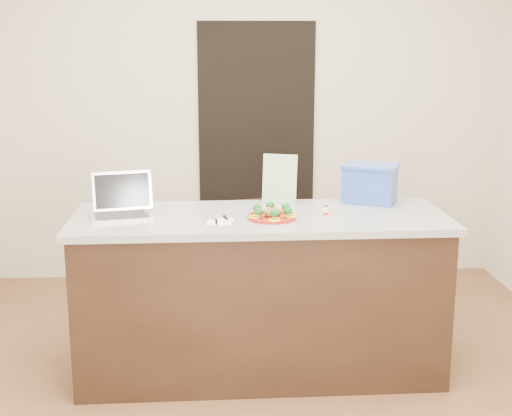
{
  "coord_description": "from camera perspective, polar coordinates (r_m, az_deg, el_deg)",
  "views": [
    {
      "loc": [
        -0.28,
        -3.54,
        1.86
      ],
      "look_at": [
        -0.03,
        0.2,
        0.97
      ],
      "focal_mm": 50.0,
      "sensor_mm": 36.0,
      "label": 1
    }
  ],
  "objects": [
    {
      "name": "room_shell",
      "position": [
        3.56,
        0.65,
        9.47
      ],
      "size": [
        4.0,
        4.0,
        4.0
      ],
      "color": "white",
      "rests_on": "ground"
    },
    {
      "name": "island",
      "position": [
        4.05,
        0.32,
        -6.87
      ],
      "size": [
        2.06,
        0.76,
        0.92
      ],
      "color": "black",
      "rests_on": "ground"
    },
    {
      "name": "chair",
      "position": [
        4.69,
        -0.17,
        -3.85
      ],
      "size": [
        0.45,
        0.45,
        0.84
      ],
      "rotation": [
        0.0,
        0.0,
        0.24
      ],
      "color": "black",
      "rests_on": "ground"
    },
    {
      "name": "broccoli",
      "position": [
        3.82,
        1.31,
        -0.09
      ],
      "size": [
        0.21,
        0.23,
        0.04
      ],
      "color": "#124317",
      "rests_on": "plate"
    },
    {
      "name": "ground",
      "position": [
        4.01,
        0.59,
        -14.33
      ],
      "size": [
        4.0,
        4.0,
        0.0
      ],
      "primitive_type": "plane",
      "color": "brown",
      "rests_on": "ground"
    },
    {
      "name": "fork",
      "position": [
        3.77,
        -3.2,
        -1.0
      ],
      "size": [
        0.03,
        0.15,
        0.0
      ],
      "rotation": [
        0.0,
        0.0,
        -0.01
      ],
      "color": "#B2B1B5",
      "rests_on": "napkin"
    },
    {
      "name": "blue_box",
      "position": [
        4.25,
        9.09,
        1.98
      ],
      "size": [
        0.38,
        0.34,
        0.23
      ],
      "rotation": [
        0.0,
        0.0,
        -0.43
      ],
      "color": "#2C4CA0",
      "rests_on": "island"
    },
    {
      "name": "knife",
      "position": [
        3.74,
        -2.42,
        -1.08
      ],
      "size": [
        0.03,
        0.21,
        0.01
      ],
      "rotation": [
        0.0,
        0.0,
        0.12
      ],
      "color": "white",
      "rests_on": "napkin"
    },
    {
      "name": "pepper_rings",
      "position": [
        3.83,
        1.31,
        -0.56
      ],
      "size": [
        0.26,
        0.25,
        0.01
      ],
      "color": "#FCFF1A",
      "rests_on": "plate"
    },
    {
      "name": "meatballs",
      "position": [
        3.83,
        1.25,
        -0.32
      ],
      "size": [
        0.11,
        0.1,
        0.04
      ],
      "color": "brown",
      "rests_on": "plate"
    },
    {
      "name": "napkin",
      "position": [
        3.76,
        -2.89,
        -1.11
      ],
      "size": [
        0.15,
        0.15,
        0.01
      ],
      "primitive_type": "cube",
      "rotation": [
        0.0,
        0.0,
        -0.15
      ],
      "color": "white",
      "rests_on": "island"
    },
    {
      "name": "plate",
      "position": [
        3.83,
        1.31,
        -0.7
      ],
      "size": [
        0.27,
        0.27,
        0.02
      ],
      "rotation": [
        0.0,
        0.0,
        0.22
      ],
      "color": "maroon",
      "rests_on": "island"
    },
    {
      "name": "doorway",
      "position": [
        5.6,
        0.04,
        4.48
      ],
      "size": [
        0.9,
        0.02,
        2.0
      ],
      "primitive_type": "cube",
      "color": "black",
      "rests_on": "ground"
    },
    {
      "name": "laptop",
      "position": [
        3.97,
        -10.7,
        0.34
      ],
      "size": [
        0.37,
        0.32,
        0.23
      ],
      "rotation": [
        0.0,
        0.0,
        0.22
      ],
      "color": "silver",
      "rests_on": "island"
    },
    {
      "name": "yogurt_bottle",
      "position": [
        3.88,
        5.62,
        -0.35
      ],
      "size": [
        0.03,
        0.03,
        0.07
      ],
      "rotation": [
        0.0,
        0.0,
        -0.33
      ],
      "color": "white",
      "rests_on": "island"
    },
    {
      "name": "leaflet",
      "position": [
        4.18,
        1.9,
        2.34
      ],
      "size": [
        0.21,
        0.1,
        0.29
      ],
      "primitive_type": "cube",
      "rotation": [
        -0.14,
        0.0,
        -0.31
      ],
      "color": "silver",
      "rests_on": "island"
    }
  ]
}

